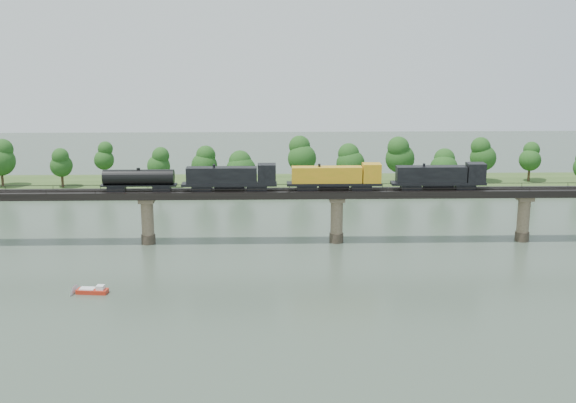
{
  "coord_description": "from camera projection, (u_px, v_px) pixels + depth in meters",
  "views": [
    {
      "loc": [
        -14.09,
        -117.59,
        44.38
      ],
      "look_at": [
        -10.34,
        30.0,
        9.0
      ],
      "focal_mm": 45.0,
      "sensor_mm": 36.0,
      "label": 1
    }
  ],
  "objects": [
    {
      "name": "far_treeline",
      "position": [
        291.0,
        160.0,
        201.03
      ],
      "size": [
        289.06,
        17.54,
        13.6
      ],
      "color": "#382619",
      "rests_on": "far_bank"
    },
    {
      "name": "bridge_superstructure",
      "position": [
        337.0,
        188.0,
        151.43
      ],
      "size": [
        220.0,
        4.9,
        0.75
      ],
      "color": "black",
      "rests_on": "bridge"
    },
    {
      "name": "far_bank",
      "position": [
        319.0,
        184.0,
        207.46
      ],
      "size": [
        300.0,
        24.0,
        1.6
      ],
      "primitive_type": "cube",
      "color": "#324E1F",
      "rests_on": "ground"
    },
    {
      "name": "freight_train",
      "position": [
        300.0,
        178.0,
        150.69
      ],
      "size": [
        80.47,
        3.14,
        5.54
      ],
      "color": "black",
      "rests_on": "bridge"
    },
    {
      "name": "bridge",
      "position": [
        337.0,
        217.0,
        152.9
      ],
      "size": [
        236.0,
        30.0,
        11.5
      ],
      "color": "#473A2D",
      "rests_on": "ground"
    },
    {
      "name": "motorboat",
      "position": [
        93.0,
        290.0,
        124.24
      ],
      "size": [
        5.47,
        2.49,
        1.48
      ],
      "rotation": [
        0.0,
        0.0,
        -0.11
      ],
      "color": "red",
      "rests_on": "ground"
    },
    {
      "name": "ground",
      "position": [
        352.0,
        292.0,
        125.01
      ],
      "size": [
        400.0,
        400.0,
        0.0
      ],
      "primitive_type": "plane",
      "color": "#354437",
      "rests_on": "ground"
    }
  ]
}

